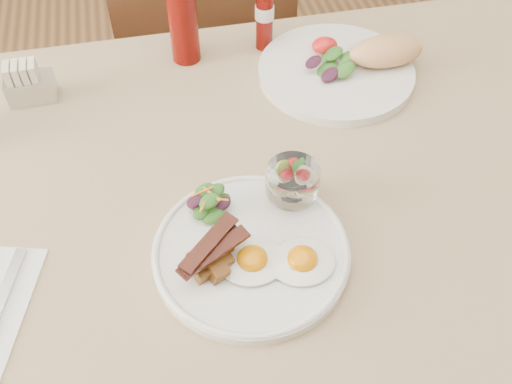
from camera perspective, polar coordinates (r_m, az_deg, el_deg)
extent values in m
plane|color=#4E321B|center=(1.55, 0.13, -17.73)|extent=(5.00, 5.00, 0.00)
cylinder|color=#53321A|center=(1.61, 18.27, 4.43)|extent=(0.06, 0.06, 0.71)
cube|color=#53321A|center=(0.92, 0.21, 0.22)|extent=(1.30, 0.85, 0.04)
cube|color=tan|center=(0.91, 0.21, 1.09)|extent=(1.33, 0.88, 0.00)
cylinder|color=#53321A|center=(1.67, -10.10, 2.32)|extent=(0.04, 0.04, 0.45)
cylinder|color=#53321A|center=(1.70, 1.98, 4.23)|extent=(0.04, 0.04, 0.45)
cylinder|color=#53321A|center=(1.94, -11.15, 9.93)|extent=(0.04, 0.04, 0.45)
cylinder|color=#53321A|center=(1.96, -0.52, 11.52)|extent=(0.04, 0.04, 0.45)
cube|color=#53321A|center=(1.66, -5.54, 13.49)|extent=(0.42, 0.42, 0.03)
cube|color=#53321A|center=(1.36, -4.98, 16.73)|extent=(0.42, 0.03, 0.46)
cylinder|color=white|center=(0.81, -0.49, -6.04)|extent=(0.28, 0.28, 0.02)
ellipsoid|color=white|center=(0.79, 4.65, -6.89)|extent=(0.12, 0.11, 0.01)
ellipsoid|color=orange|center=(0.79, 4.68, -6.66)|extent=(0.04, 0.04, 0.03)
ellipsoid|color=white|center=(0.79, -0.37, -6.90)|extent=(0.12, 0.11, 0.01)
ellipsoid|color=orange|center=(0.78, -0.37, -6.66)|extent=(0.04, 0.04, 0.03)
cube|color=brown|center=(0.79, -5.06, -6.61)|extent=(0.02, 0.02, 0.02)
cube|color=brown|center=(0.78, -3.40, -6.89)|extent=(0.03, 0.03, 0.02)
cube|color=brown|center=(0.77, -5.36, -8.11)|extent=(0.02, 0.02, 0.02)
cube|color=brown|center=(0.79, -3.34, -5.66)|extent=(0.02, 0.02, 0.02)
cube|color=brown|center=(0.77, -3.83, -7.95)|extent=(0.03, 0.03, 0.02)
cube|color=brown|center=(0.79, -6.14, -6.73)|extent=(0.02, 0.02, 0.02)
cube|color=brown|center=(0.77, -4.04, -5.85)|extent=(0.02, 0.02, 0.02)
cube|color=brown|center=(0.77, -4.77, -6.56)|extent=(0.02, 0.02, 0.02)
cube|color=brown|center=(0.78, -3.69, -5.29)|extent=(0.02, 0.02, 0.02)
cube|color=#4F1E0D|center=(0.77, -4.69, -5.88)|extent=(0.10, 0.08, 0.01)
cube|color=#4F1E0D|center=(0.76, -4.10, -5.94)|extent=(0.10, 0.06, 0.01)
cube|color=#4F1E0D|center=(0.76, -4.73, -5.07)|extent=(0.09, 0.09, 0.01)
ellipsoid|color=#1A4D14|center=(0.85, -4.71, -1.74)|extent=(0.04, 0.03, 0.01)
ellipsoid|color=#1A4D14|center=(0.85, -3.60, -0.98)|extent=(0.04, 0.03, 0.01)
ellipsoid|color=#331022|center=(0.85, -5.81, -1.03)|extent=(0.03, 0.02, 0.01)
ellipsoid|color=#1A4D14|center=(0.83, -4.26, -2.30)|extent=(0.04, 0.03, 0.01)
ellipsoid|color=#1A4D14|center=(0.83, -5.36, -1.94)|extent=(0.03, 0.03, 0.01)
ellipsoid|color=#331022|center=(0.83, -3.43, -1.20)|extent=(0.03, 0.02, 0.01)
ellipsoid|color=#1A4D14|center=(0.84, -5.14, 0.05)|extent=(0.04, 0.03, 0.01)
ellipsoid|color=#1A4D14|center=(0.84, -4.09, 0.10)|extent=(0.03, 0.02, 0.01)
ellipsoid|color=#331022|center=(0.83, -6.13, -0.93)|extent=(0.03, 0.02, 0.01)
ellipsoid|color=#1A4D14|center=(0.82, -4.66, -0.90)|extent=(0.03, 0.03, 0.01)
cylinder|color=orange|center=(0.83, -4.46, -0.19)|extent=(0.02, 0.03, 0.01)
cylinder|color=orange|center=(0.83, -5.41, 0.02)|extent=(0.04, 0.01, 0.01)
cylinder|color=orange|center=(0.82, -4.01, -0.66)|extent=(0.03, 0.02, 0.01)
cylinder|color=orange|center=(0.82, -5.06, -0.97)|extent=(0.02, 0.03, 0.01)
cylinder|color=white|center=(0.86, 3.55, -0.62)|extent=(0.04, 0.04, 0.01)
cylinder|color=white|center=(0.85, 3.59, -0.15)|extent=(0.02, 0.02, 0.01)
cylinder|color=white|center=(0.83, 3.68, 1.13)|extent=(0.08, 0.08, 0.04)
cylinder|color=#F5E5AD|center=(0.84, 2.80, 0.92)|extent=(0.02, 0.02, 0.01)
cylinder|color=#F5E5AD|center=(0.83, 4.60, 0.81)|extent=(0.02, 0.02, 0.01)
cylinder|color=#F5E5AD|center=(0.84, 3.47, 1.77)|extent=(0.02, 0.02, 0.01)
cylinder|color=#84B136|center=(0.82, 2.89, 2.11)|extent=(0.03, 0.03, 0.01)
cone|color=red|center=(0.81, 4.65, 1.60)|extent=(0.02, 0.02, 0.02)
cone|color=red|center=(0.81, 2.99, 1.69)|extent=(0.02, 0.02, 0.02)
cone|color=red|center=(0.82, 3.71, 2.89)|extent=(0.02, 0.02, 0.02)
ellipsoid|color=#327B2C|center=(0.81, 4.03, 2.71)|extent=(0.02, 0.01, 0.00)
ellipsoid|color=#327B2C|center=(0.81, 4.48, 2.99)|extent=(0.02, 0.01, 0.00)
cylinder|color=white|center=(1.11, 7.99, 11.84)|extent=(0.29, 0.29, 0.02)
ellipsoid|color=#1A4D14|center=(1.09, 7.15, 12.06)|extent=(0.05, 0.05, 0.01)
ellipsoid|color=#1A4D14|center=(1.12, 7.42, 13.33)|extent=(0.05, 0.04, 0.01)
ellipsoid|color=#331022|center=(1.07, 7.43, 11.56)|extent=(0.05, 0.04, 0.01)
ellipsoid|color=#1A4D14|center=(1.07, 8.90, 12.00)|extent=(0.05, 0.04, 0.01)
ellipsoid|color=#1A4D14|center=(1.10, 9.10, 13.09)|extent=(0.04, 0.04, 0.01)
ellipsoid|color=#331022|center=(1.08, 5.75, 12.79)|extent=(0.04, 0.04, 0.01)
ellipsoid|color=#1A4D14|center=(1.10, 7.79, 13.56)|extent=(0.05, 0.04, 0.01)
ellipsoid|color=red|center=(1.13, 6.85, 14.13)|extent=(0.05, 0.04, 0.03)
ellipsoid|color=tan|center=(1.12, 12.92, 13.70)|extent=(0.16, 0.12, 0.06)
cylinder|color=#5D0805|center=(1.12, -7.26, 16.18)|extent=(0.06, 0.06, 0.14)
cylinder|color=#5D0805|center=(1.15, 0.85, 16.57)|extent=(0.03, 0.03, 0.11)
cylinder|color=silver|center=(1.14, 0.86, 17.55)|extent=(0.04, 0.04, 0.03)
cube|color=silver|center=(1.11, -21.54, 9.60)|extent=(0.09, 0.05, 0.05)
cube|color=beige|center=(1.10, -23.39, 10.40)|extent=(0.01, 0.04, 0.05)
cube|color=beige|center=(1.10, -22.67, 10.56)|extent=(0.01, 0.04, 0.05)
cube|color=beige|center=(1.10, -21.96, 10.72)|extent=(0.01, 0.04, 0.05)
cube|color=beige|center=(1.09, -21.23, 10.88)|extent=(0.01, 0.04, 0.05)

